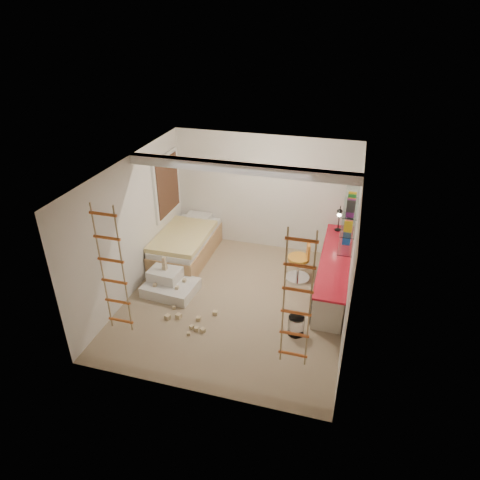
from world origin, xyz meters
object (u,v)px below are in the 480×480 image
(desk, at_px, (334,272))
(bed, at_px, (186,245))
(swivel_chair, at_px, (299,266))
(play_platform, at_px, (169,284))

(desk, relative_size, bed, 1.40)
(swivel_chair, height_order, play_platform, swivel_chair)
(desk, bearing_deg, play_platform, -163.30)
(desk, relative_size, swivel_chair, 3.31)
(swivel_chair, bearing_deg, play_platform, -154.91)
(swivel_chair, distance_m, play_platform, 2.61)
(desk, xyz_separation_m, bed, (-3.20, 0.36, -0.07))
(bed, xyz_separation_m, play_platform, (0.15, -1.28, -0.16))
(bed, relative_size, play_platform, 1.96)
(desk, bearing_deg, swivel_chair, 164.55)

